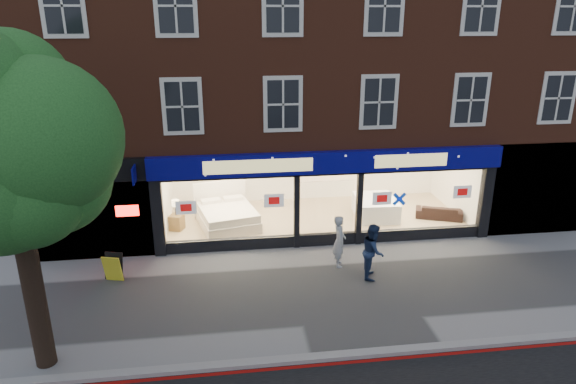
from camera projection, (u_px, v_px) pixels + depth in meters
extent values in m
plane|color=gray|center=(349.00, 290.00, 14.50)|extent=(120.00, 120.00, 0.00)
cube|color=#8C0A07|center=(382.00, 360.00, 11.60)|extent=(60.00, 0.10, 0.01)
cube|color=gray|center=(380.00, 352.00, 11.77)|extent=(60.00, 0.25, 0.12)
cube|color=tan|center=(315.00, 219.00, 19.40)|extent=(11.00, 4.50, 0.10)
cube|color=brown|center=(310.00, 35.00, 18.84)|extent=(19.00, 8.00, 6.70)
cube|color=#080774|center=(331.00, 162.00, 16.22)|extent=(11.40, 0.28, 0.70)
cube|color=black|center=(327.00, 239.00, 17.32)|extent=(11.00, 0.18, 0.40)
cube|color=black|center=(158.00, 217.00, 16.24)|extent=(0.35, 0.30, 2.60)
cube|color=black|center=(485.00, 201.00, 17.61)|extent=(0.35, 0.30, 2.60)
cube|color=white|center=(229.00, 210.00, 16.42)|extent=(4.20, 0.02, 2.10)
cube|color=white|center=(423.00, 201.00, 17.23)|extent=(4.20, 0.02, 2.10)
cube|color=white|center=(327.00, 211.00, 17.16)|extent=(1.80, 0.02, 2.10)
cube|color=silver|center=(306.00, 170.00, 21.08)|extent=(11.00, 0.20, 2.60)
cube|color=#FFEAC6|center=(317.00, 153.00, 18.55)|extent=(11.00, 4.50, 0.12)
cube|color=black|center=(89.00, 207.00, 16.10)|extent=(3.80, 0.60, 3.30)
cube|color=#FF140C|center=(127.00, 211.00, 15.93)|extent=(0.70, 0.04, 0.35)
cube|color=black|center=(538.00, 188.00, 17.88)|extent=(4.00, 0.40, 3.30)
cylinder|color=black|center=(31.00, 276.00, 10.78)|extent=(0.44, 0.44, 4.40)
sphere|color=#1B481B|center=(7.00, 146.00, 9.85)|extent=(3.20, 3.20, 3.20)
sphere|color=#1B481B|center=(35.00, 129.00, 9.43)|extent=(2.40, 2.40, 2.40)
cube|color=white|center=(228.00, 221.00, 18.55)|extent=(2.36, 2.62, 0.39)
cube|color=white|center=(228.00, 212.00, 18.44)|extent=(2.27, 2.51, 0.28)
cube|color=white|center=(220.00, 198.00, 19.44)|extent=(1.98, 0.57, 1.35)
cube|color=white|center=(211.00, 201.00, 18.95)|extent=(0.79, 0.51, 0.13)
cube|color=white|center=(233.00, 198.00, 19.23)|extent=(0.79, 0.51, 0.13)
cube|color=brown|center=(177.00, 222.00, 18.23)|extent=(0.58, 0.58, 0.55)
cube|color=white|center=(375.00, 213.00, 19.46)|extent=(1.52, 1.89, 0.24)
cube|color=white|center=(376.00, 207.00, 19.38)|extent=(1.52, 1.89, 0.24)
cube|color=white|center=(376.00, 201.00, 19.30)|extent=(1.52, 1.89, 0.24)
imported|color=black|center=(439.00, 212.00, 19.26)|extent=(1.82, 1.24, 0.50)
cube|color=yellow|center=(113.00, 267.00, 14.92)|extent=(0.62, 0.48, 0.84)
imported|color=#B5B9BE|center=(339.00, 241.00, 15.68)|extent=(0.45, 0.64, 1.64)
imported|color=#1B2A4B|center=(373.00, 251.00, 15.00)|extent=(0.83, 0.95, 1.67)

